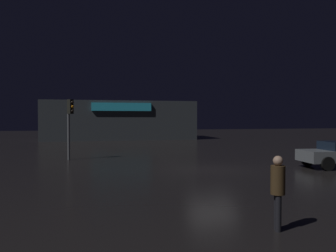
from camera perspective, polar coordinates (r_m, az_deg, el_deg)
ground_plane at (r=18.13m, az=7.36°, el=-7.17°), size 120.00×120.00×0.00m
store_building at (r=44.38m, az=-8.14°, el=0.94°), size 18.53×7.72×4.75m
traffic_signal_opposite at (r=22.79m, az=-15.96°, el=1.34°), size 0.43×0.41×3.86m
pedestrian at (r=8.69m, az=17.73°, el=-9.56°), size 0.43×0.43×1.78m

